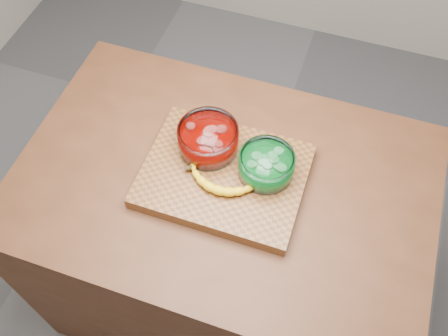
% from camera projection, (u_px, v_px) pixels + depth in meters
% --- Properties ---
extents(ground, '(3.50, 3.50, 0.00)m').
position_uv_depth(ground, '(224.00, 289.00, 2.18)').
color(ground, '#5C5C61').
rests_on(ground, ground).
extents(counter, '(1.20, 0.80, 0.90)m').
position_uv_depth(counter, '(224.00, 246.00, 1.80)').
color(counter, '#512B18').
rests_on(counter, ground).
extents(cutting_board, '(0.45, 0.35, 0.04)m').
position_uv_depth(cutting_board, '(224.00, 176.00, 1.41)').
color(cutting_board, brown).
rests_on(cutting_board, counter).
extents(bowl_red, '(0.17, 0.17, 0.08)m').
position_uv_depth(bowl_red, '(208.00, 139.00, 1.41)').
color(bowl_red, white).
rests_on(bowl_red, cutting_board).
extents(bowl_green, '(0.15, 0.15, 0.07)m').
position_uv_depth(bowl_green, '(266.00, 165.00, 1.36)').
color(bowl_green, white).
rests_on(bowl_green, cutting_board).
extents(banana, '(0.23, 0.10, 0.03)m').
position_uv_depth(banana, '(221.00, 182.00, 1.35)').
color(banana, yellow).
rests_on(banana, cutting_board).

